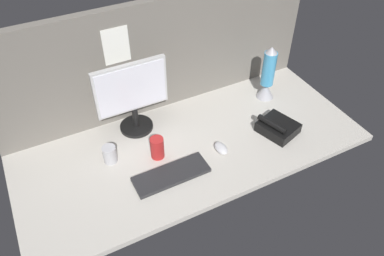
% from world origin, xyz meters
% --- Properties ---
extents(ground_plane, '(1.80, 0.80, 0.03)m').
position_xyz_m(ground_plane, '(0.00, 0.00, -0.01)').
color(ground_plane, beige).
extents(cubicle_wall_back, '(1.80, 0.06, 0.64)m').
position_xyz_m(cubicle_wall_back, '(-0.00, 0.37, 0.32)').
color(cubicle_wall_back, slate).
rests_on(cubicle_wall_back, ground_plane).
extents(monitor, '(0.38, 0.18, 0.40)m').
position_xyz_m(monitor, '(-0.21, 0.25, 0.22)').
color(monitor, black).
rests_on(monitor, ground_plane).
extents(keyboard, '(0.37, 0.13, 0.02)m').
position_xyz_m(keyboard, '(-0.18, -0.16, 0.01)').
color(keyboard, '#262628').
rests_on(keyboard, ground_plane).
extents(mouse, '(0.06, 0.10, 0.03)m').
position_xyz_m(mouse, '(0.12, -0.12, 0.02)').
color(mouse, silver).
rests_on(mouse, ground_plane).
extents(mug_red_plastic, '(0.07, 0.07, 0.12)m').
position_xyz_m(mug_red_plastic, '(-0.19, -0.01, 0.06)').
color(mug_red_plastic, red).
rests_on(mug_red_plastic, ground_plane).
extents(mug_steel, '(0.07, 0.07, 0.09)m').
position_xyz_m(mug_steel, '(-0.41, 0.07, 0.05)').
color(mug_steel, '#B2B2B7').
rests_on(mug_steel, ground_plane).
extents(lava_lamp, '(0.10, 0.10, 0.34)m').
position_xyz_m(lava_lamp, '(0.58, 0.16, 0.14)').
color(lava_lamp, '#A5A5AD').
rests_on(lava_lamp, ground_plane).
extents(desk_phone, '(0.22, 0.23, 0.09)m').
position_xyz_m(desk_phone, '(0.46, -0.13, 0.03)').
color(desk_phone, black).
rests_on(desk_phone, ground_plane).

